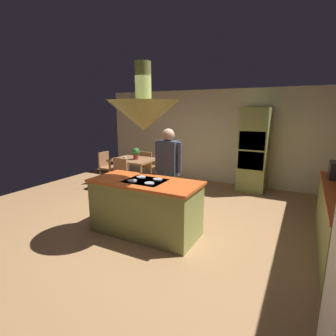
{
  "coord_description": "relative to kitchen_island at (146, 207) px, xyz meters",
  "views": [
    {
      "loc": [
        2.21,
        -3.6,
        2.01
      ],
      "look_at": [
        0.1,
        0.4,
        1.0
      ],
      "focal_mm": 27.93,
      "sensor_mm": 36.0,
      "label": 1
    }
  ],
  "objects": [
    {
      "name": "potted_plant_on_table",
      "position": [
        -1.61,
        2.08,
        0.47
      ],
      "size": [
        0.2,
        0.2,
        0.3
      ],
      "color": "#99382D",
      "rests_on": "dining_table"
    },
    {
      "name": "kitchen_island",
      "position": [
        0.0,
        0.0,
        0.0
      ],
      "size": [
        1.79,
        0.84,
        0.92
      ],
      "color": "#8C934C",
      "rests_on": "ground"
    },
    {
      "name": "chair_by_back_wall",
      "position": [
        -1.7,
        2.77,
        0.05
      ],
      "size": [
        0.4,
        0.4,
        0.87
      ],
      "rotation": [
        0.0,
        0.0,
        3.14
      ],
      "color": "#A06D45",
      "rests_on": "ground"
    },
    {
      "name": "oven_tower",
      "position": [
        1.1,
        3.24,
        0.58
      ],
      "size": [
        0.66,
        0.62,
        2.07
      ],
      "color": "#8C934C",
      "rests_on": "ground"
    },
    {
      "name": "cup_on_table",
      "position": [
        -1.81,
        1.88,
        0.35
      ],
      "size": [
        0.07,
        0.07,
        0.09
      ],
      "primitive_type": "cylinder",
      "color": "white",
      "rests_on": "dining_table"
    },
    {
      "name": "pendant_light_over_table",
      "position": [
        -1.7,
        2.1,
        1.41
      ],
      "size": [
        0.32,
        0.32,
        0.82
      ],
      "color": "#E0B266"
    },
    {
      "name": "dining_table",
      "position": [
        -1.7,
        2.1,
        0.21
      ],
      "size": [
        1.08,
        0.9,
        0.76
      ],
      "color": "#A06D45",
      "rests_on": "ground"
    },
    {
      "name": "person_at_island",
      "position": [
        0.06,
        0.69,
        0.52
      ],
      "size": [
        0.53,
        0.23,
        1.69
      ],
      "color": "tan",
      "rests_on": "ground"
    },
    {
      "name": "wall_back",
      "position": [
        0.0,
        3.65,
        0.82
      ],
      "size": [
        6.8,
        0.1,
        2.55
      ],
      "primitive_type": "cube",
      "color": "beige",
      "rests_on": "ground"
    },
    {
      "name": "chair_at_corner",
      "position": [
        -2.62,
        2.1,
        0.05
      ],
      "size": [
        0.4,
        0.4,
        0.87
      ],
      "rotation": [
        0.0,
        0.0,
        1.57
      ],
      "color": "#A06D45",
      "rests_on": "ground"
    },
    {
      "name": "chair_facing_island",
      "position": [
        -1.7,
        1.43,
        0.05
      ],
      "size": [
        0.4,
        0.4,
        0.87
      ],
      "color": "#A06D45",
      "rests_on": "ground"
    },
    {
      "name": "range_hood",
      "position": [
        0.0,
        0.0,
        1.5
      ],
      "size": [
        1.1,
        1.1,
        1.0
      ],
      "color": "#8C934C"
    },
    {
      "name": "ground",
      "position": [
        0.0,
        0.2,
        -0.45
      ],
      "size": [
        8.16,
        8.16,
        0.0
      ],
      "primitive_type": "plane",
      "color": "#AD7F51"
    }
  ]
}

